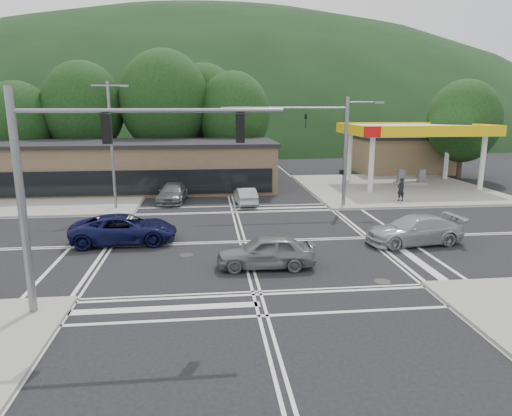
{
  "coord_description": "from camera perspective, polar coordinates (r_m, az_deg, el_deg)",
  "views": [
    {
      "loc": [
        -1.88,
        -24.17,
        7.36
      ],
      "look_at": [
        0.99,
        2.2,
        1.4
      ],
      "focal_mm": 32.0,
      "sensor_mm": 36.0,
      "label": 1
    }
  ],
  "objects": [
    {
      "name": "car_grey_center",
      "position": [
        21.23,
        1.23,
        -5.42
      ],
      "size": [
        4.62,
        2.02,
        1.55
      ],
      "primitive_type": "imported",
      "rotation": [
        0.0,
        0.0,
        -1.61
      ],
      "color": "slate",
      "rests_on": "ground"
    },
    {
      "name": "tree_ne",
      "position": [
        51.22,
        24.53,
        9.85
      ],
      "size": [
        7.2,
        7.2,
        9.99
      ],
      "color": "#382619",
      "rests_on": "ground"
    },
    {
      "name": "sidewalk_ne",
      "position": [
        43.27,
        16.87,
        2.42
      ],
      "size": [
        16.0,
        16.0,
        0.15
      ],
      "primitive_type": "cube",
      "color": "gray",
      "rests_on": "ground"
    },
    {
      "name": "streetlight_nw",
      "position": [
        33.89,
        -17.53,
        8.17
      ],
      "size": [
        2.5,
        0.25,
        9.0
      ],
      "color": "slate",
      "rests_on": "ground"
    },
    {
      "name": "car_blue_west",
      "position": [
        25.94,
        -16.14,
        -2.54
      ],
      "size": [
        5.75,
        2.85,
        1.57
      ],
      "primitive_type": "imported",
      "rotation": [
        0.0,
        0.0,
        1.62
      ],
      "color": "#0D0F39",
      "rests_on": "ground"
    },
    {
      "name": "sidewalk_nw",
      "position": [
        41.95,
        -24.33,
        1.53
      ],
      "size": [
        16.0,
        16.0,
        0.15
      ],
      "primitive_type": "cube",
      "color": "gray",
      "rests_on": "ground"
    },
    {
      "name": "signal_mast_ne",
      "position": [
        33.63,
        9.13,
        8.61
      ],
      "size": [
        11.65,
        0.3,
        8.0
      ],
      "color": "slate",
      "rests_on": "ground"
    },
    {
      "name": "hill_north",
      "position": [
        114.42,
        -5.32,
        8.92
      ],
      "size": [
        252.0,
        126.0,
        140.0
      ],
      "primitive_type": "ellipsoid",
      "color": "black",
      "rests_on": "ground"
    },
    {
      "name": "pedestrian",
      "position": [
        36.9,
        17.66,
        2.24
      ],
      "size": [
        0.77,
        0.62,
        1.83
      ],
      "primitive_type": "imported",
      "rotation": [
        0.0,
        0.0,
        3.45
      ],
      "color": "black",
      "rests_on": "sidewalk_ne"
    },
    {
      "name": "tree_n_c",
      "position": [
        48.26,
        -2.84,
        11.62
      ],
      "size": [
        7.6,
        7.6,
        10.87
      ],
      "color": "#382619",
      "rests_on": "ground"
    },
    {
      "name": "ground",
      "position": [
        25.34,
        -1.68,
        -4.23
      ],
      "size": [
        120.0,
        120.0,
        0.0
      ],
      "primitive_type": "plane",
      "color": "black",
      "rests_on": "ground"
    },
    {
      "name": "tree_n_d",
      "position": [
        50.55,
        -27.62,
        9.53
      ],
      "size": [
        6.8,
        6.8,
        9.76
      ],
      "color": "#382619",
      "rests_on": "ground"
    },
    {
      "name": "car_silver_east",
      "position": [
        26.24,
        19.15,
        -2.6
      ],
      "size": [
        5.5,
        2.7,
        1.54
      ],
      "primitive_type": "imported",
      "rotation": [
        0.0,
        0.0,
        -1.47
      ],
      "color": "#9D9FA4",
      "rests_on": "ground"
    },
    {
      "name": "gas_station_canopy",
      "position": [
        44.44,
        19.18,
        8.98
      ],
      "size": [
        12.32,
        8.34,
        5.75
      ],
      "color": "silver",
      "rests_on": "ground"
    },
    {
      "name": "tree_n_a",
      "position": [
        49.67,
        -20.77,
        11.61
      ],
      "size": [
        8.0,
        8.0,
        11.75
      ],
      "color": "#382619",
      "rests_on": "ground"
    },
    {
      "name": "signal_mast_sw",
      "position": [
        16.74,
        -21.82,
        4.06
      ],
      "size": [
        9.14,
        0.28,
        8.0
      ],
      "color": "slate",
      "rests_on": "ground"
    },
    {
      "name": "tree_n_b",
      "position": [
        48.35,
        -11.39,
        12.94
      ],
      "size": [
        9.0,
        9.0,
        12.98
      ],
      "color": "#382619",
      "rests_on": "ground"
    },
    {
      "name": "car_queue_b",
      "position": [
        42.22,
        -2.22,
        3.77
      ],
      "size": [
        2.63,
        5.17,
        1.68
      ],
      "primitive_type": "imported",
      "rotation": [
        0.0,
        0.0,
        3.28
      ],
      "color": "#B2B2AE",
      "rests_on": "ground"
    },
    {
      "name": "convenience_store",
      "position": [
        54.1,
        17.8,
        6.27
      ],
      "size": [
        10.0,
        6.0,
        3.8
      ],
      "primitive_type": "cube",
      "color": "#846B4F",
      "rests_on": "ground"
    },
    {
      "name": "car_northbound",
      "position": [
        36.3,
        -10.36,
        1.91
      ],
      "size": [
        2.43,
        5.07,
        1.43
      ],
      "primitive_type": "imported",
      "rotation": [
        0.0,
        0.0,
        -0.09
      ],
      "color": "#595B5E",
      "rests_on": "ground"
    },
    {
      "name": "car_queue_a",
      "position": [
        34.71,
        -1.33,
        1.52
      ],
      "size": [
        1.63,
        4.03,
        1.3
      ],
      "primitive_type": "imported",
      "rotation": [
        0.0,
        0.0,
        3.21
      ],
      "color": "#9DA0A4",
      "rests_on": "ground"
    },
    {
      "name": "tree_n_e",
      "position": [
        52.17,
        -6.49,
        12.35
      ],
      "size": [
        8.4,
        8.4,
        11.98
      ],
      "color": "#382619",
      "rests_on": "ground"
    },
    {
      "name": "commercial_row",
      "position": [
        41.97,
        -14.59,
        4.92
      ],
      "size": [
        24.0,
        8.0,
        4.0
      ],
      "primitive_type": "cube",
      "color": "brown",
      "rests_on": "ground"
    }
  ]
}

